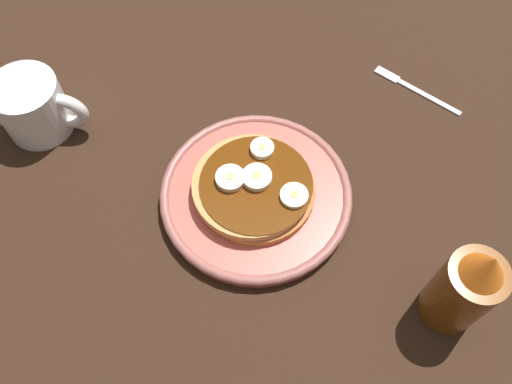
% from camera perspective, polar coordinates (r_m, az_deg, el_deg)
% --- Properties ---
extents(ground_plane, '(1.40, 1.40, 0.03)m').
position_cam_1_polar(ground_plane, '(0.66, -0.00, -1.42)').
color(ground_plane, black).
extents(plate, '(0.23, 0.23, 0.02)m').
position_cam_1_polar(plate, '(0.64, -0.00, -0.33)').
color(plate, '#CC594C').
rests_on(plate, ground_plane).
extents(pancake_stack, '(0.14, 0.14, 0.02)m').
position_cam_1_polar(pancake_stack, '(0.62, -0.32, 0.24)').
color(pancake_stack, '#AE6C39').
rests_on(pancake_stack, plate).
extents(banana_slice_0, '(0.03, 0.03, 0.01)m').
position_cam_1_polar(banana_slice_0, '(0.61, 0.13, 1.55)').
color(banana_slice_0, '#FBEAC0').
rests_on(banana_slice_0, pancake_stack).
extents(banana_slice_1, '(0.03, 0.03, 0.01)m').
position_cam_1_polar(banana_slice_1, '(0.60, 4.08, -0.41)').
color(banana_slice_1, '#F4F2B8').
rests_on(banana_slice_1, pancake_stack).
extents(banana_slice_2, '(0.03, 0.03, 0.01)m').
position_cam_1_polar(banana_slice_2, '(0.61, -2.77, 1.42)').
color(banana_slice_2, '#FAE5C2').
rests_on(banana_slice_2, pancake_stack).
extents(banana_slice_3, '(0.03, 0.03, 0.01)m').
position_cam_1_polar(banana_slice_3, '(0.63, 0.82, 4.62)').
color(banana_slice_3, '#EDE9C1').
rests_on(banana_slice_3, pancake_stack).
extents(coffee_mug, '(0.12, 0.08, 0.08)m').
position_cam_1_polar(coffee_mug, '(0.73, -22.55, 8.44)').
color(coffee_mug, white).
rests_on(coffee_mug, ground_plane).
extents(fork, '(0.12, 0.07, 0.01)m').
position_cam_1_polar(fork, '(0.77, 16.33, 10.67)').
color(fork, silver).
rests_on(fork, ground_plane).
extents(syrup_bottle, '(0.06, 0.06, 0.14)m').
position_cam_1_polar(syrup_bottle, '(0.57, 21.40, -9.60)').
color(syrup_bottle, brown).
rests_on(syrup_bottle, ground_plane).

